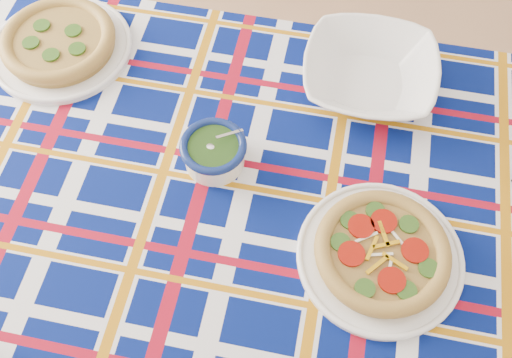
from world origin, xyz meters
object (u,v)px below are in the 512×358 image
at_px(pesto_bowl, 214,151).
at_px(serving_bowl, 369,74).
at_px(main_focaccia_plate, 382,252).
at_px(dining_table, 281,235).

distance_m(pesto_bowl, serving_bowl, 0.39).
bearing_deg(pesto_bowl, main_focaccia_plate, -10.55).
bearing_deg(serving_bowl, dining_table, -96.96).
xyz_separation_m(main_focaccia_plate, pesto_bowl, (-0.37, 0.07, 0.01)).
bearing_deg(dining_table, pesto_bowl, 147.58).
height_order(dining_table, serving_bowl, serving_bowl).
relative_size(main_focaccia_plate, serving_bowl, 1.09).
height_order(main_focaccia_plate, pesto_bowl, pesto_bowl).
distance_m(dining_table, serving_bowl, 0.40).
relative_size(dining_table, main_focaccia_plate, 5.68).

